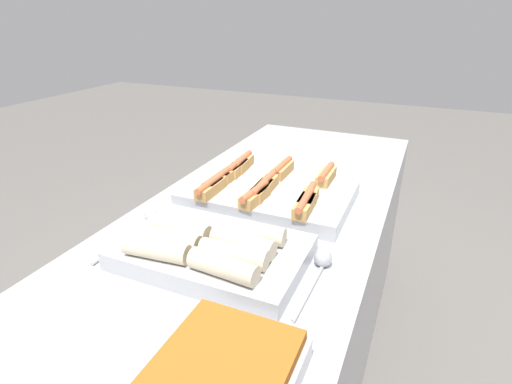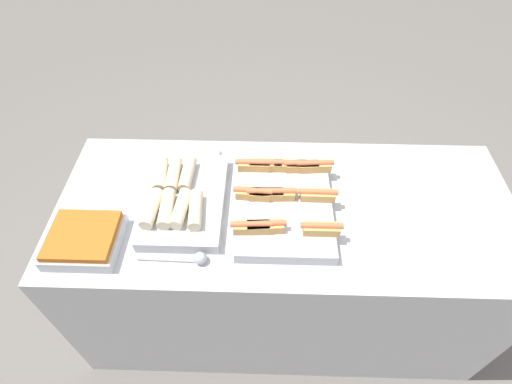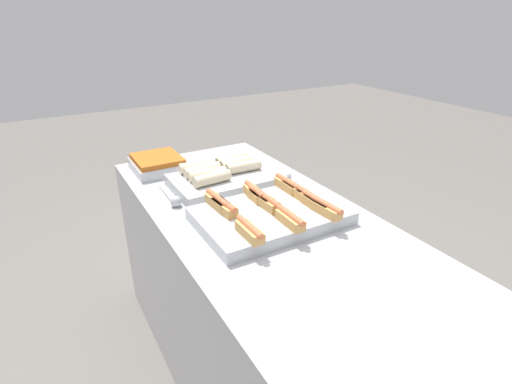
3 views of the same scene
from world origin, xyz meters
name	(u,v)px [view 1 (image 1 of 3)]	position (x,y,z in m)	size (l,w,h in m)	color
ground_plane	(267,375)	(0.00, 0.00, 0.00)	(12.00, 12.00, 0.00)	slate
counter	(269,297)	(0.00, 0.00, 0.43)	(1.86, 0.77, 0.85)	#B7BABF
tray_hotdogs	(267,191)	(-0.01, 0.01, 0.89)	(0.41, 0.55, 0.10)	#B7BABF
tray_wraps	(212,250)	(-0.42, 0.00, 0.89)	(0.31, 0.48, 0.10)	#B7BABF
tray_side_front	(224,376)	(-0.75, -0.21, 0.89)	(0.26, 0.24, 0.07)	#B7BABF
serving_spoon_near	(321,263)	(-0.34, -0.27, 0.87)	(0.25, 0.05, 0.05)	#B2B5BA
serving_spoon_far	(147,221)	(-0.33, 0.27, 0.87)	(0.27, 0.05, 0.05)	#B2B5BA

